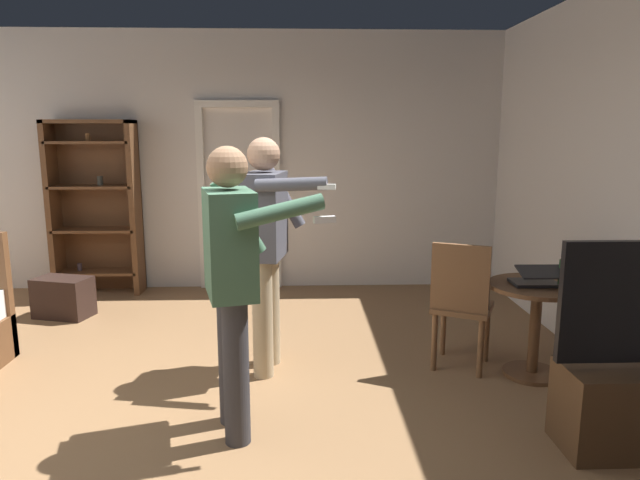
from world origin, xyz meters
The scene contains 11 objects.
ground_plane centered at (0.00, 0.00, 0.00)m, with size 7.42×7.42×0.00m, color olive.
wall_back centered at (0.00, 3.43, 1.44)m, with size 6.54×0.12×2.89m, color silver.
doorway_frame centered at (0.18, 3.35, 1.22)m, with size 0.93×0.08×2.13m.
bookshelf centered at (-1.39, 3.21, 1.03)m, with size 0.95×0.32×1.91m.
side_table centered at (2.59, 0.80, 0.48)m, with size 0.70×0.70×0.70m.
laptop centered at (2.56, 0.75, 0.75)m, with size 0.33×0.34×0.15m.
bottle_on_table centered at (2.73, 0.72, 0.81)m, with size 0.06×0.06×0.25m.
wooden_chair centered at (2.07, 0.93, 0.54)m, with size 0.56×0.56×0.99m.
person_blue_shirt centered at (0.48, 0.06, 1.00)m, with size 0.78×0.64×1.71m.
person_striped_shirt centered at (0.62, 0.98, 1.02)m, with size 0.66×0.68×1.75m.
suitcase_dark centered at (-1.45, 2.31, 0.20)m, with size 0.52×0.31×0.39m, color black.
Camera 1 is at (0.87, -3.14, 1.79)m, focal length 31.99 mm.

